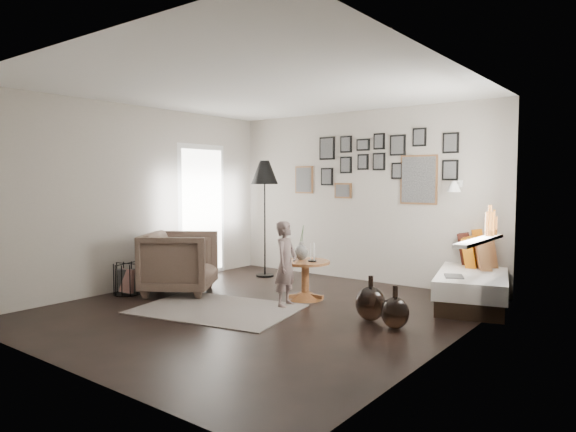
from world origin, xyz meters
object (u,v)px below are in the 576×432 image
Objects in this scene: armchair at (180,262)px; demijohn_small at (395,312)px; vase at (301,249)px; child at (286,264)px; daybed at (475,280)px; floor_lamp at (265,177)px; pedestal_table at (305,281)px; magazine_basket at (127,279)px; demijohn_large at (371,303)px.

demijohn_small is at bearing -120.22° from armchair.
vase reaches higher than armchair.
vase is at bearing 1.64° from child.
demijohn_small is at bearing -114.60° from daybed.
vase is at bearing -32.83° from floor_lamp.
armchair is at bearing -154.56° from pedestal_table.
armchair is 1.64m from child.
child is at bearing -42.67° from floor_lamp.
vase reaches higher than demijohn_small.
pedestal_table is at bearing -31.93° from floor_lamp.
magazine_basket is (-3.89, -2.40, -0.08)m from daybed.
pedestal_table is 1.28× the size of demijohn_large.
armchair reaches higher than demijohn_small.
armchair reaches higher than pedestal_table.
daybed is at bearing 32.55° from pedestal_table.
demijohn_small is (3.60, 0.71, -0.04)m from magazine_basket.
floor_lamp is at bearing 153.45° from demijohn_large.
magazine_basket is at bearing 100.06° from armchair.
daybed is at bearing -59.60° from child.
pedestal_table is 0.69× the size of armchair.
magazine_basket is 3.35m from demijohn_large.
magazine_basket is 3.67m from demijohn_small.
daybed reaches higher than armchair.
daybed is 3.51m from floor_lamp.
demijohn_small is (0.35, -0.12, -0.02)m from demijohn_large.
demijohn_large is 1.18m from child.
vase is (-0.08, 0.02, 0.41)m from pedestal_table.
demijohn_large is at bearing -127.04° from daybed.
floor_lamp reaches higher than daybed.
vase is at bearing 161.06° from demijohn_small.
magazine_basket is 0.93× the size of demijohn_small.
pedestal_table is 2.42m from magazine_basket.
vase is at bearing 165.96° from pedestal_table.
child reaches higher than daybed.
pedestal_table is 0.32× the size of daybed.
armchair is 2.02m from floor_lamp.
demijohn_large is (-0.64, -1.57, -0.09)m from daybed.
pedestal_table is 0.61× the size of child.
demijohn_large is (2.74, 0.34, -0.23)m from armchair.
child is (-1.49, 0.07, 0.35)m from demijohn_small.
armchair reaches higher than demijohn_large.
armchair is at bearing -175.95° from demijohn_small.
demijohn_small is at bearing 11.21° from magazine_basket.
armchair is 3.11m from demijohn_small.
armchair is (-3.39, -1.91, 0.14)m from daybed.
floor_lamp reaches higher than demijohn_large.
child reaches higher than pedestal_table.
child is at bearing 20.38° from magazine_basket.
demijohn_large reaches higher than magazine_basket.
daybed is at bearing 80.10° from demijohn_small.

